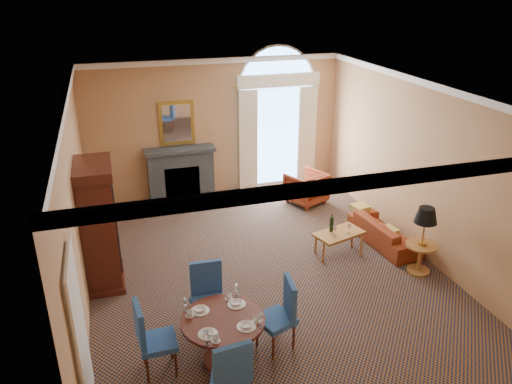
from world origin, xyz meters
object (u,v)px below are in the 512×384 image
object	(u,v)px
dining_table	(223,330)
armoire	(99,227)
sofa	(385,232)
side_table	(424,232)
armchair	(306,188)
coffee_table	(339,234)

from	to	relation	value
dining_table	armoire	bearing A→B (deg)	120.25
armoire	sofa	bearing A→B (deg)	-2.45
dining_table	sofa	distance (m)	4.45
side_table	armchair	bearing A→B (deg)	103.06
sofa	armchair	xyz separation A→B (m)	(-0.73, 2.28, 0.12)
armchair	dining_table	bearing A→B (deg)	32.11
armoire	dining_table	size ratio (longest dim) A/B	1.91
sofa	side_table	bearing A→B (deg)	177.15
dining_table	armchair	distance (m)	5.52
sofa	coffee_table	distance (m)	1.08
armoire	coffee_table	xyz separation A→B (m)	(4.21, -0.35, -0.60)
dining_table	sofa	size ratio (longest dim) A/B	0.66
coffee_table	armoire	bearing A→B (deg)	159.25
armoire	armchair	distance (m)	5.02
armoire	coffee_table	distance (m)	4.27
armoire	side_table	size ratio (longest dim) A/B	1.75
sofa	side_table	size ratio (longest dim) A/B	1.39
sofa	armoire	bearing A→B (deg)	82.10
sofa	side_table	xyz separation A→B (m)	(0.05, -1.10, 0.55)
dining_table	side_table	distance (m)	4.03
dining_table	coffee_table	xyz separation A→B (m)	(2.73, 2.19, -0.10)
sofa	armchair	world-z (taller)	armchair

